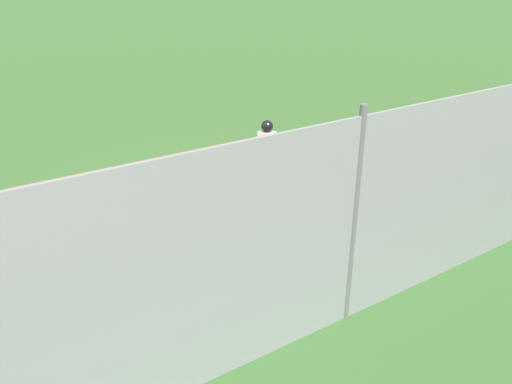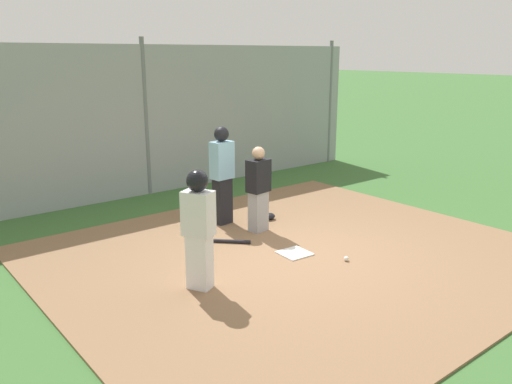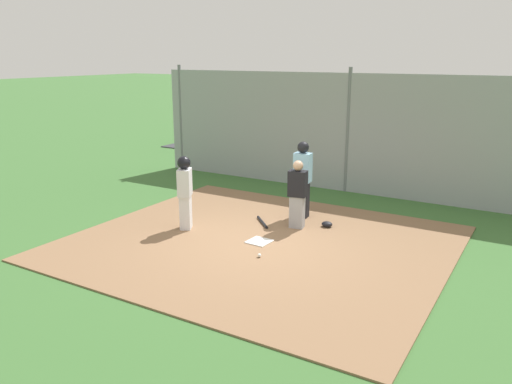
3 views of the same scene
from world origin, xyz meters
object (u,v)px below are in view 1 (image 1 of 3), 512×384
Objects in this scene: home_plate at (203,202)px; baseball_bat at (248,213)px; runner at (267,149)px; catcher_mask at (203,239)px; baseball at (174,194)px; umpire at (248,196)px; catcher at (218,193)px.

baseball_bat reaches higher than home_plate.
catcher_mask is (-2.58, -1.64, -0.84)m from runner.
baseball reaches higher than home_plate.
baseball_bat is at bearing -61.62° from baseball.
umpire reaches higher than home_plate.
umpire reaches higher than catcher_mask.
home_plate is at bearing -6.44° from umpire.
home_plate is at bearing -24.58° from runner.
runner reaches higher than baseball.
catcher is at bearing -85.27° from baseball.
baseball_bat is 3.21× the size of catcher_mask.
runner is (2.03, 1.28, 0.14)m from catcher.
runner is at bearing -15.44° from baseball.
baseball is at bearing -42.87° from runner.
baseball_bat is at bearing -37.59° from umpire.
baseball is at bearing 80.00° from catcher_mask.
baseball reaches higher than baseball_bat.
baseball_bat is (-1.25, -1.12, -0.87)m from runner.
home_plate is 1.75m from catcher_mask.
umpire is at bearing -90.37° from home_plate.
runner is at bearing 2.85° from home_plate.
umpire is 1.23m from catcher_mask.
umpire is 23.76× the size of baseball.
catcher_mask is 2.28m from baseball.
home_plate is 1.83× the size of catcher_mask.
catcher_mask reaches higher than baseball_bat.
catcher is 6.17× the size of catcher_mask.
runner is 3.17m from catcher_mask.
catcher is 0.84× the size of umpire.
catcher_mask is (-0.55, -0.36, -0.70)m from catcher.
umpire is at bearing -81.45° from baseball.
umpire is at bearing 20.87° from runner.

